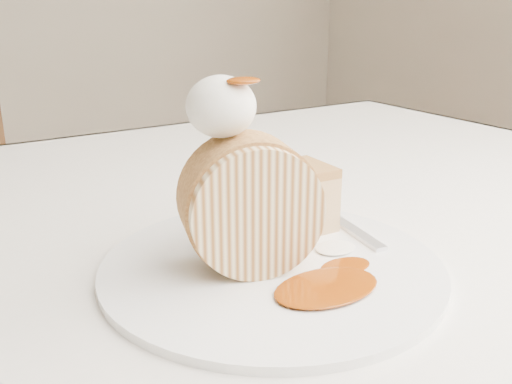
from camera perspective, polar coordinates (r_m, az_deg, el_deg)
table at (r=0.66m, az=-7.63°, el=-9.74°), size 1.40×0.90×0.75m
plate at (r=0.50m, az=1.59°, el=-7.47°), size 0.31×0.31×0.01m
roulade_slice at (r=0.47m, az=-0.52°, el=-1.34°), size 0.12×0.09×0.11m
cake_chunk at (r=0.56m, az=3.94°, el=-0.98°), size 0.07×0.06×0.05m
whipped_cream at (r=0.46m, az=-3.51°, el=8.53°), size 0.06×0.06×0.05m
caramel_drizzle at (r=0.45m, az=-1.26°, el=11.88°), size 0.03×0.02×0.01m
caramel_pool at (r=0.46m, az=7.06°, el=-9.40°), size 0.10×0.06×0.00m
fork at (r=0.58m, az=8.98°, el=-3.31°), size 0.05×0.18×0.00m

